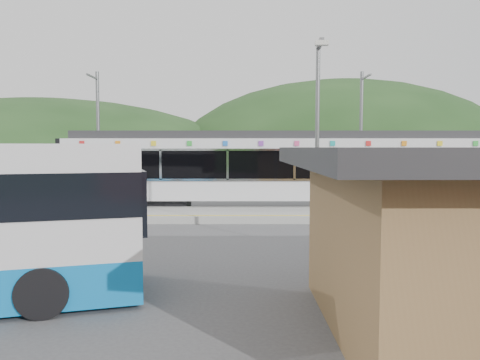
{
  "coord_description": "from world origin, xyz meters",
  "views": [
    {
      "loc": [
        0.49,
        -16.4,
        3.0
      ],
      "look_at": [
        0.53,
        1.0,
        1.78
      ],
      "focal_mm": 35.0,
      "sensor_mm": 36.0,
      "label": 1
    }
  ],
  "objects": [
    {
      "name": "ground",
      "position": [
        0.0,
        0.0,
        0.0
      ],
      "size": [
        120.0,
        120.0,
        0.0
      ],
      "primitive_type": "plane",
      "color": "#4C4C4F",
      "rests_on": "ground"
    },
    {
      "name": "hills",
      "position": [
        6.19,
        5.29,
        0.0
      ],
      "size": [
        146.0,
        149.0,
        26.0
      ],
      "color": "#1E3D19",
      "rests_on": "ground"
    },
    {
      "name": "platform",
      "position": [
        0.0,
        3.3,
        0.15
      ],
      "size": [
        26.0,
        3.2,
        0.3
      ],
      "primitive_type": "cube",
      "color": "#9E9E99",
      "rests_on": "ground"
    },
    {
      "name": "yellow_line",
      "position": [
        0.0,
        2.0,
        0.3
      ],
      "size": [
        26.0,
        0.1,
        0.01
      ],
      "primitive_type": "cube",
      "color": "yellow",
      "rests_on": "platform"
    },
    {
      "name": "train",
      "position": [
        2.5,
        6.0,
        2.06
      ],
      "size": [
        20.44,
        3.01,
        3.74
      ],
      "color": "black",
      "rests_on": "ground"
    },
    {
      "name": "catenary_mast_west",
      "position": [
        -7.0,
        8.56,
        3.65
      ],
      "size": [
        0.18,
        1.8,
        7.0
      ],
      "color": "slate",
      "rests_on": "ground"
    },
    {
      "name": "catenary_mast_east",
      "position": [
        7.0,
        8.56,
        3.65
      ],
      "size": [
        0.18,
        1.8,
        7.0
      ],
      "color": "slate",
      "rests_on": "ground"
    },
    {
      "name": "lamp_post",
      "position": [
        2.73,
        -3.12,
        3.54
      ],
      "size": [
        0.36,
        1.05,
        5.92
      ],
      "rotation": [
        0.0,
        0.0,
        -0.06
      ],
      "color": "slate",
      "rests_on": "ground"
    }
  ]
}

